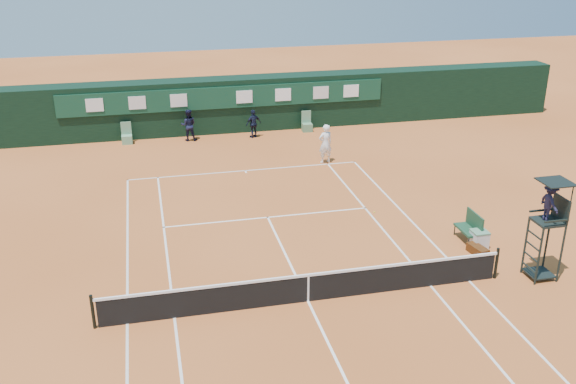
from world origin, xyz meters
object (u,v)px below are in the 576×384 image
at_px(tennis_net, 308,287).
at_px(player_bench, 471,226).
at_px(cooler, 479,239).
at_px(player, 325,144).
at_px(umpire_chair, 549,210).

height_order(tennis_net, player_bench, same).
distance_m(cooler, player, 10.44).
bearing_deg(player_bench, cooler, -82.70).
bearing_deg(player, player_bench, 95.34).
distance_m(umpire_chair, cooler, 3.35).
bearing_deg(cooler, player_bench, 97.30).
distance_m(player_bench, player, 9.87).
relative_size(tennis_net, cooler, 20.00).
bearing_deg(cooler, tennis_net, -162.78).
height_order(tennis_net, player, player).
bearing_deg(cooler, player, 106.32).
distance_m(umpire_chair, player_bench, 3.65).
height_order(tennis_net, cooler, tennis_net).
xyz_separation_m(umpire_chair, player_bench, (-0.95, 2.99, -1.86)).
bearing_deg(umpire_chair, tennis_net, 178.02).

